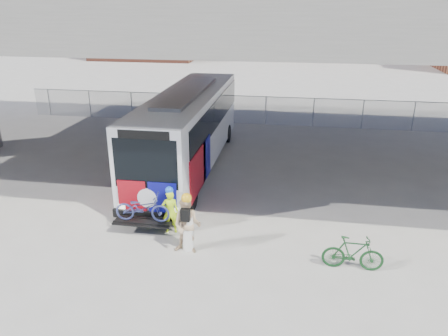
% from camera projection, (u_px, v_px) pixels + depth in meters
% --- Properties ---
extents(ground, '(160.00, 160.00, 0.00)m').
position_uv_depth(ground, '(217.00, 202.00, 17.34)').
color(ground, '#9E9991').
rests_on(ground, ground).
extents(bus, '(2.67, 12.92, 3.69)m').
position_uv_depth(bus, '(188.00, 124.00, 20.29)').
color(bus, silver).
rests_on(bus, ground).
extents(overpass, '(40.00, 16.00, 7.95)m').
position_uv_depth(overpass, '(233.00, 24.00, 18.69)').
color(overpass, '#605E59').
rests_on(overpass, ground).
extents(chainlink_fence, '(30.00, 0.06, 30.00)m').
position_uv_depth(chainlink_fence, '(250.00, 102.00, 27.89)').
color(chainlink_fence, gray).
rests_on(chainlink_fence, ground).
extents(brick_buildings, '(54.00, 22.00, 12.00)m').
position_uv_depth(brick_buildings, '(289.00, 17.00, 59.64)').
color(brick_buildings, brown).
rests_on(brick_buildings, ground).
extents(bollard, '(0.34, 0.34, 1.30)m').
position_uv_depth(bollard, '(188.00, 230.00, 13.78)').
color(bollard, silver).
rests_on(bollard, ground).
extents(cyclist_hivis, '(0.64, 0.50, 1.71)m').
position_uv_depth(cyclist_hivis, '(170.00, 210.00, 14.79)').
color(cyclist_hivis, '#C5F419').
rests_on(cyclist_hivis, ground).
extents(cyclist_tan, '(0.91, 0.71, 2.03)m').
position_uv_depth(cyclist_tan, '(187.00, 225.00, 13.55)').
color(cyclist_tan, tan).
rests_on(cyclist_tan, ground).
extents(bike_parked, '(1.79, 0.53, 1.07)m').
position_uv_depth(bike_parked, '(353.00, 253.00, 12.81)').
color(bike_parked, '#133E1A').
rests_on(bike_parked, ground).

